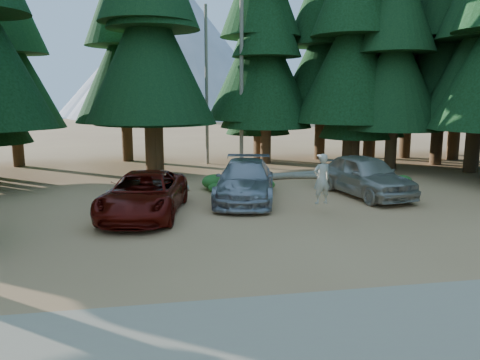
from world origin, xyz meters
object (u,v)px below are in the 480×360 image
at_px(log_left, 148,191).
at_px(log_right, 294,175).
at_px(frisbee_player, 322,179).
at_px(log_mid, 307,176).
at_px(silver_minivan_right, 365,175).
at_px(red_pickup, 144,194).
at_px(silver_minivan_center, 245,181).

relative_size(log_left, log_right, 0.71).
height_order(frisbee_player, log_left, frisbee_player).
bearing_deg(log_mid, log_left, -151.04).
height_order(silver_minivan_right, log_right, silver_minivan_right).
relative_size(red_pickup, frisbee_player, 3.02).
bearing_deg(silver_minivan_center, log_left, 166.74).
bearing_deg(red_pickup, log_left, 99.55).
height_order(silver_minivan_center, log_mid, silver_minivan_center).
height_order(frisbee_player, log_mid, frisbee_player).
bearing_deg(red_pickup, silver_minivan_right, 21.51).
relative_size(silver_minivan_right, log_mid, 1.65).
distance_m(silver_minivan_center, log_right, 6.00).
distance_m(log_mid, log_right, 0.70).
bearing_deg(silver_minivan_center, red_pickup, -142.14).
height_order(log_left, log_mid, log_mid).
height_order(log_mid, log_right, log_right).
relative_size(red_pickup, log_left, 1.54).
height_order(red_pickup, frisbee_player, frisbee_player).
xyz_separation_m(frisbee_player, log_mid, (1.81, 7.27, -1.20)).
bearing_deg(silver_minivan_center, silver_minivan_right, 13.72).
bearing_deg(silver_minivan_right, red_pickup, -179.49).
bearing_deg(log_right, silver_minivan_center, -137.70).
bearing_deg(silver_minivan_center, log_mid, 61.15).
distance_m(silver_minivan_center, log_left, 4.68).
relative_size(log_mid, log_right, 0.62).
bearing_deg(frisbee_player, log_left, -47.61).
bearing_deg(log_right, log_left, -171.81).
xyz_separation_m(silver_minivan_right, log_right, (-1.86, 4.80, -0.75)).
bearing_deg(log_left, red_pickup, -99.52).
bearing_deg(log_left, silver_minivan_center, -35.57).
xyz_separation_m(log_left, log_mid, (8.35, 2.47, 0.00)).
bearing_deg(frisbee_player, log_right, -110.00).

